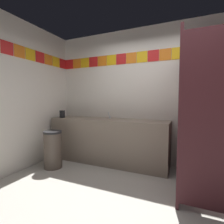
% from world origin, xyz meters
% --- Properties ---
extents(ground_plane, '(9.76, 9.76, 0.00)m').
position_xyz_m(ground_plane, '(0.00, 0.00, 0.00)').
color(ground_plane, '#B2ADA3').
extents(wall_back, '(4.44, 0.09, 2.71)m').
position_xyz_m(wall_back, '(-0.00, 1.52, 1.36)').
color(wall_back, silver).
rests_on(wall_back, ground_plane).
extents(wall_side, '(0.09, 2.96, 2.71)m').
position_xyz_m(wall_side, '(-2.26, 0.00, 1.36)').
color(wall_side, silver).
rests_on(wall_side, ground_plane).
extents(vanity_counter, '(2.43, 0.59, 0.89)m').
position_xyz_m(vanity_counter, '(-0.95, 1.19, 0.45)').
color(vanity_counter, gray).
rests_on(vanity_counter, ground_plane).
extents(faucet_center, '(0.04, 0.10, 0.14)m').
position_xyz_m(faucet_center, '(-0.95, 1.28, 0.94)').
color(faucet_center, silver).
rests_on(faucet_center, vanity_counter).
extents(soap_dispenser, '(0.09, 0.09, 0.16)m').
position_xyz_m(soap_dispenser, '(-1.97, 1.02, 0.97)').
color(soap_dispenser, black).
rests_on(soap_dispenser, vanity_counter).
extents(stall_divider, '(0.92, 1.36, 2.12)m').
position_xyz_m(stall_divider, '(0.61, 0.55, 1.06)').
color(stall_divider, '#471E23').
rests_on(stall_divider, ground_plane).
extents(toilet, '(0.39, 0.49, 0.74)m').
position_xyz_m(toilet, '(0.99, 1.08, 0.30)').
color(toilet, white).
rests_on(toilet, ground_plane).
extents(trash_bin, '(0.34, 0.34, 0.70)m').
position_xyz_m(trash_bin, '(-1.77, 0.51, 0.35)').
color(trash_bin, brown).
rests_on(trash_bin, ground_plane).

